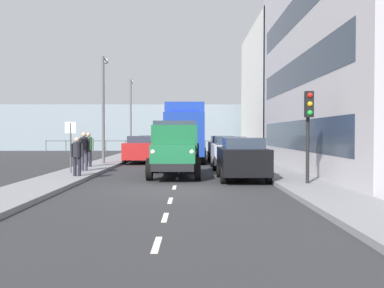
# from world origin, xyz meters

# --- Properties ---
(ground_plane) EXTENTS (80.00, 80.00, 0.00)m
(ground_plane) POSITION_xyz_m (0.00, -8.74, 0.00)
(ground_plane) COLOR #2D2D30
(sidewalk_left) EXTENTS (2.03, 41.02, 0.15)m
(sidewalk_left) POSITION_xyz_m (-4.61, -8.74, 0.07)
(sidewalk_left) COLOR gray
(sidewalk_left) RESTS_ON ground_plane
(sidewalk_right) EXTENTS (2.03, 41.02, 0.15)m
(sidewalk_right) POSITION_xyz_m (4.61, -8.74, 0.07)
(sidewalk_right) COLOR gray
(sidewalk_right) RESTS_ON ground_plane
(road_centreline_markings) EXTENTS (0.12, 37.48, 0.01)m
(road_centreline_markings) POSITION_xyz_m (0.00, -8.62, 0.00)
(road_centreline_markings) COLOR silver
(road_centreline_markings) RESTS_ON ground_plane
(building_terrace) EXTENTS (7.54, 18.14, 11.85)m
(building_terrace) POSITION_xyz_m (-9.37, -6.47, 5.92)
(building_terrace) COLOR #B7B2B7
(building_terrace) RESTS_ON ground_plane
(building_far_block) EXTENTS (7.53, 13.47, 10.67)m
(building_far_block) POSITION_xyz_m (-9.38, -21.78, 5.34)
(building_far_block) COLOR silver
(building_far_block) RESTS_ON ground_plane
(sea_horizon) EXTENTS (80.00, 0.80, 5.00)m
(sea_horizon) POSITION_xyz_m (0.00, -32.24, 2.50)
(sea_horizon) COLOR #84939E
(sea_horizon) RESTS_ON ground_plane
(seawall_railing) EXTENTS (28.08, 0.08, 1.20)m
(seawall_railing) POSITION_xyz_m (-0.00, -28.64, 0.92)
(seawall_railing) COLOR #4C5156
(seawall_railing) RESTS_ON ground_plane
(truck_vintage_green) EXTENTS (2.17, 5.64, 2.43)m
(truck_vintage_green) POSITION_xyz_m (0.12, -4.10, 1.18)
(truck_vintage_green) COLOR black
(truck_vintage_green) RESTS_ON ground_plane
(lorry_cargo_blue) EXTENTS (2.58, 8.20, 3.87)m
(lorry_cargo_blue) POSITION_xyz_m (-0.17, -14.28, 2.08)
(lorry_cargo_blue) COLOR #193899
(lorry_cargo_blue) RESTS_ON ground_plane
(car_black_kerbside_near) EXTENTS (1.90, 3.90, 1.72)m
(car_black_kerbside_near) POSITION_xyz_m (-2.64, -2.83, 0.89)
(car_black_kerbside_near) COLOR black
(car_black_kerbside_near) RESTS_ON ground_plane
(car_silver_kerbside_1) EXTENTS (1.93, 3.90, 1.72)m
(car_silver_kerbside_1) POSITION_xyz_m (-2.64, -8.49, 0.89)
(car_silver_kerbside_1) COLOR #B7BABF
(car_silver_kerbside_1) RESTS_ON ground_plane
(car_grey_kerbside_2) EXTENTS (1.80, 4.24, 1.72)m
(car_grey_kerbside_2) POSITION_xyz_m (-2.64, -14.14, 0.90)
(car_grey_kerbside_2) COLOR slate
(car_grey_kerbside_2) RESTS_ON ground_plane
(car_red_oppositeside_0) EXTENTS (1.84, 4.33, 1.72)m
(car_red_oppositeside_0) POSITION_xyz_m (2.64, -12.94, 0.90)
(car_red_oppositeside_0) COLOR #B21E1E
(car_red_oppositeside_0) RESTS_ON ground_plane
(car_maroon_oppositeside_1) EXTENTS (1.94, 3.96, 1.72)m
(car_maroon_oppositeside_1) POSITION_xyz_m (2.64, -19.25, 0.90)
(car_maroon_oppositeside_1) COLOR maroon
(car_maroon_oppositeside_1) RESTS_ON ground_plane
(pedestrian_couple_a) EXTENTS (0.53, 0.34, 1.59)m
(pedestrian_couple_a) POSITION_xyz_m (4.08, -3.11, 1.08)
(pedestrian_couple_a) COLOR black
(pedestrian_couple_a) RESTS_ON sidewalk_right
(pedestrian_near_railing) EXTENTS (0.53, 0.34, 1.80)m
(pedestrian_near_railing) POSITION_xyz_m (4.42, -5.63, 1.22)
(pedestrian_near_railing) COLOR #383342
(pedestrian_near_railing) RESTS_ON sidewalk_right
(pedestrian_couple_b) EXTENTS (0.53, 0.34, 1.79)m
(pedestrian_couple_b) POSITION_xyz_m (4.79, -8.03, 1.21)
(pedestrian_couple_b) COLOR black
(pedestrian_couple_b) RESTS_ON sidewalk_right
(traffic_light_near) EXTENTS (0.28, 0.41, 3.20)m
(traffic_light_near) POSITION_xyz_m (-4.66, -0.47, 2.47)
(traffic_light_near) COLOR black
(traffic_light_near) RESTS_ON sidewalk_left
(lamp_post_promenade) EXTENTS (0.32, 1.14, 6.22)m
(lamp_post_promenade) POSITION_xyz_m (4.52, -10.72, 3.87)
(lamp_post_promenade) COLOR #59595B
(lamp_post_promenade) RESTS_ON sidewalk_right
(lamp_post_far) EXTENTS (0.32, 1.14, 6.49)m
(lamp_post_far) POSITION_xyz_m (4.74, -23.58, 4.01)
(lamp_post_far) COLOR #59595B
(lamp_post_far) RESTS_ON sidewalk_right
(street_sign) EXTENTS (0.50, 0.07, 2.25)m
(street_sign) POSITION_xyz_m (4.73, -4.53, 1.68)
(street_sign) COLOR #4C4C4C
(street_sign) RESTS_ON sidewalk_right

